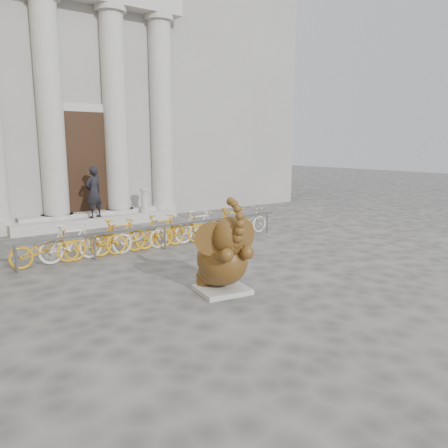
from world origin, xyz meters
TOP-DOWN VIEW (x-y plane):
  - ground at (0.00, 0.00)m, footprint 80.00×80.00m
  - classical_building at (0.00, 14.93)m, footprint 22.00×10.70m
  - entrance_steps at (0.00, 9.40)m, footprint 6.00×1.20m
  - elephant_statue at (-0.53, 0.46)m, footprint 1.33×1.56m
  - bike_rack at (0.34, 4.76)m, footprint 8.41×0.53m
  - pedestrian at (-0.06, 9.05)m, footprint 0.81×0.69m
  - balustrade_post at (1.99, 9.10)m, footprint 0.39×0.39m

SIDE VIEW (x-z plane):
  - ground at x=0.00m, z-range 0.00..0.00m
  - entrance_steps at x=0.00m, z-range 0.00..0.36m
  - bike_rack at x=0.34m, z-range 0.00..1.00m
  - elephant_statue at x=-0.53m, z-range -0.27..1.74m
  - balustrade_post at x=1.99m, z-range 0.32..1.28m
  - pedestrian at x=-0.06m, z-range 0.36..2.25m
  - classical_building at x=0.00m, z-range -0.02..11.98m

